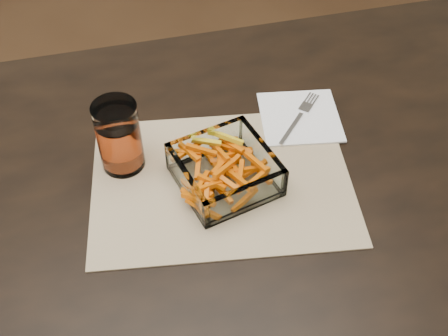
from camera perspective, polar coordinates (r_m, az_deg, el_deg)
The scene contains 6 objects.
dining_table at distance 1.04m, azimuth -3.20°, elevation -5.17°, with size 1.60×0.90×0.75m.
placemat at distance 0.98m, azimuth -0.24°, elevation -1.28°, with size 0.45×0.33×0.00m, color tan.
glass_bowl at distance 0.96m, azimuth 0.11°, elevation -0.37°, with size 0.19×0.19×0.06m.
tumbler at distance 0.98m, azimuth -10.58°, elevation 2.97°, with size 0.08×0.08×0.13m.
napkin at distance 1.10m, azimuth 7.72°, elevation 5.16°, with size 0.15×0.15×0.00m, color white.
fork at distance 1.10m, azimuth 7.69°, elevation 5.23°, with size 0.12×0.13×0.00m.
Camera 1 is at (-0.10, -0.62, 1.49)m, focal length 45.00 mm.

